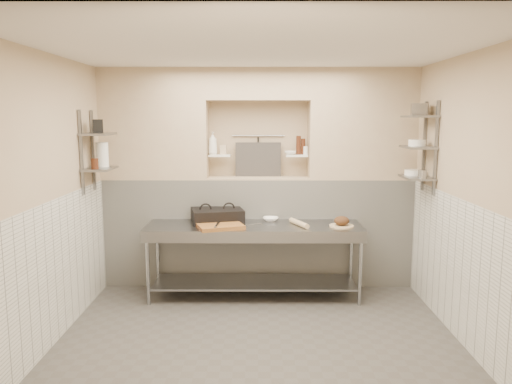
{
  "coord_description": "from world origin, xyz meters",
  "views": [
    {
      "loc": [
        0.0,
        -4.7,
        2.19
      ],
      "look_at": [
        -0.02,
        0.9,
        1.35
      ],
      "focal_mm": 35.0,
      "sensor_mm": 36.0,
      "label": 1
    }
  ],
  "objects_px": {
    "mixing_bowl": "(271,219)",
    "bottle_soap": "(213,143)",
    "prep_table": "(254,246)",
    "bowl_alcove": "(290,153)",
    "cutting_board": "(220,226)",
    "rolling_pin": "(299,223)",
    "jug_left": "(102,155)",
    "bread_loaf": "(342,221)",
    "panini_press": "(217,216)"
  },
  "relations": [
    {
      "from": "panini_press",
      "to": "rolling_pin",
      "type": "height_order",
      "value": "panini_press"
    },
    {
      "from": "bread_loaf",
      "to": "bottle_soap",
      "type": "distance_m",
      "value": 1.91
    },
    {
      "from": "prep_table",
      "to": "mixing_bowl",
      "type": "bearing_deg",
      "value": 51.01
    },
    {
      "from": "rolling_pin",
      "to": "cutting_board",
      "type": "bearing_deg",
      "value": -171.34
    },
    {
      "from": "panini_press",
      "to": "mixing_bowl",
      "type": "distance_m",
      "value": 0.67
    },
    {
      "from": "panini_press",
      "to": "bread_loaf",
      "type": "bearing_deg",
      "value": -22.22
    },
    {
      "from": "bread_loaf",
      "to": "bowl_alcove",
      "type": "distance_m",
      "value": 1.14
    },
    {
      "from": "panini_press",
      "to": "cutting_board",
      "type": "bearing_deg",
      "value": -92.7
    },
    {
      "from": "bread_loaf",
      "to": "bowl_alcove",
      "type": "xyz_separation_m",
      "value": [
        -0.58,
        0.61,
        0.77
      ]
    },
    {
      "from": "mixing_bowl",
      "to": "bottle_soap",
      "type": "xyz_separation_m",
      "value": [
        -0.74,
        0.28,
        0.94
      ]
    },
    {
      "from": "prep_table",
      "to": "rolling_pin",
      "type": "xyz_separation_m",
      "value": [
        0.54,
        -0.02,
        0.29
      ]
    },
    {
      "from": "rolling_pin",
      "to": "bottle_soap",
      "type": "height_order",
      "value": "bottle_soap"
    },
    {
      "from": "prep_table",
      "to": "bowl_alcove",
      "type": "xyz_separation_m",
      "value": [
        0.46,
        0.55,
        1.09
      ]
    },
    {
      "from": "panini_press",
      "to": "jug_left",
      "type": "distance_m",
      "value": 1.55
    },
    {
      "from": "mixing_bowl",
      "to": "rolling_pin",
      "type": "relative_size",
      "value": 0.48
    },
    {
      "from": "mixing_bowl",
      "to": "rolling_pin",
      "type": "xyz_separation_m",
      "value": [
        0.33,
        -0.27,
        0.01
      ]
    },
    {
      "from": "cutting_board",
      "to": "mixing_bowl",
      "type": "xyz_separation_m",
      "value": [
        0.6,
        0.41,
        0.0
      ]
    },
    {
      "from": "bottle_soap",
      "to": "bowl_alcove",
      "type": "xyz_separation_m",
      "value": [
        1.0,
        0.01,
        -0.12
      ]
    },
    {
      "from": "mixing_bowl",
      "to": "rolling_pin",
      "type": "distance_m",
      "value": 0.43
    },
    {
      "from": "cutting_board",
      "to": "bowl_alcove",
      "type": "bearing_deg",
      "value": 39.56
    },
    {
      "from": "prep_table",
      "to": "mixing_bowl",
      "type": "relative_size",
      "value": 13.23
    },
    {
      "from": "jug_left",
      "to": "cutting_board",
      "type": "bearing_deg",
      "value": -5.56
    },
    {
      "from": "panini_press",
      "to": "bottle_soap",
      "type": "relative_size",
      "value": 2.38
    },
    {
      "from": "mixing_bowl",
      "to": "jug_left",
      "type": "distance_m",
      "value": 2.18
    },
    {
      "from": "mixing_bowl",
      "to": "bottle_soap",
      "type": "height_order",
      "value": "bottle_soap"
    },
    {
      "from": "bottle_soap",
      "to": "bowl_alcove",
      "type": "distance_m",
      "value": 1.01
    },
    {
      "from": "cutting_board",
      "to": "rolling_pin",
      "type": "xyz_separation_m",
      "value": [
        0.94,
        0.14,
        0.01
      ]
    },
    {
      "from": "panini_press",
      "to": "bowl_alcove",
      "type": "relative_size",
      "value": 4.67
    },
    {
      "from": "prep_table",
      "to": "mixing_bowl",
      "type": "distance_m",
      "value": 0.43
    },
    {
      "from": "mixing_bowl",
      "to": "bowl_alcove",
      "type": "height_order",
      "value": "bowl_alcove"
    },
    {
      "from": "bread_loaf",
      "to": "bowl_alcove",
      "type": "bearing_deg",
      "value": 133.52
    },
    {
      "from": "bread_loaf",
      "to": "bottle_soap",
      "type": "height_order",
      "value": "bottle_soap"
    },
    {
      "from": "bowl_alcove",
      "to": "bottle_soap",
      "type": "bearing_deg",
      "value": -179.32
    },
    {
      "from": "panini_press",
      "to": "bread_loaf",
      "type": "xyz_separation_m",
      "value": [
        1.5,
        -0.24,
        -0.01
      ]
    },
    {
      "from": "prep_table",
      "to": "panini_press",
      "type": "relative_size",
      "value": 3.71
    },
    {
      "from": "mixing_bowl",
      "to": "bowl_alcove",
      "type": "xyz_separation_m",
      "value": [
        0.26,
        0.3,
        0.81
      ]
    },
    {
      "from": "bowl_alcove",
      "to": "cutting_board",
      "type": "bearing_deg",
      "value": -140.44
    },
    {
      "from": "mixing_bowl",
      "to": "prep_table",
      "type": "bearing_deg",
      "value": -128.99
    },
    {
      "from": "bowl_alcove",
      "to": "panini_press",
      "type": "bearing_deg",
      "value": -158.1
    },
    {
      "from": "mixing_bowl",
      "to": "bread_loaf",
      "type": "height_order",
      "value": "bread_loaf"
    },
    {
      "from": "jug_left",
      "to": "mixing_bowl",
      "type": "bearing_deg",
      "value": 7.95
    },
    {
      "from": "cutting_board",
      "to": "bottle_soap",
      "type": "bearing_deg",
      "value": 101.43
    },
    {
      "from": "panini_press",
      "to": "bread_loaf",
      "type": "relative_size",
      "value": 3.89
    },
    {
      "from": "prep_table",
      "to": "bottle_soap",
      "type": "xyz_separation_m",
      "value": [
        -0.54,
        0.54,
        1.22
      ]
    },
    {
      "from": "bowl_alcove",
      "to": "jug_left",
      "type": "relative_size",
      "value": 0.52
    },
    {
      "from": "cutting_board",
      "to": "bowl_alcove",
      "type": "xyz_separation_m",
      "value": [
        0.86,
        0.71,
        0.81
      ]
    },
    {
      "from": "panini_press",
      "to": "bottle_soap",
      "type": "distance_m",
      "value": 0.95
    },
    {
      "from": "rolling_pin",
      "to": "jug_left",
      "type": "bearing_deg",
      "value": -179.83
    },
    {
      "from": "prep_table",
      "to": "jug_left",
      "type": "relative_size",
      "value": 9.07
    },
    {
      "from": "bottle_soap",
      "to": "jug_left",
      "type": "bearing_deg",
      "value": -155.85
    }
  ]
}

